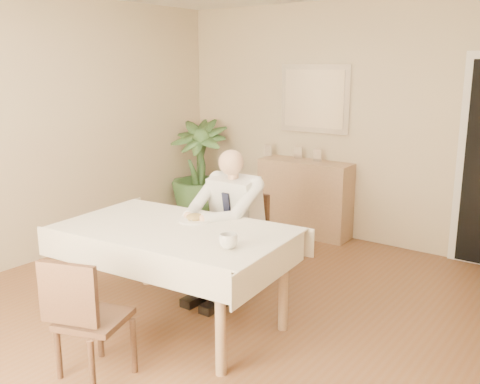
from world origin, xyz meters
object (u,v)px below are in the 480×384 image
Objects in this scene: chair_far at (244,235)px; coffee_mug at (228,241)px; chair_near at (84,314)px; potted_palm at (199,171)px; dining_table at (175,238)px; sideboard at (305,198)px; seated_man at (224,218)px.

chair_far is 1.21m from coffee_mug.
chair_near is 3.60m from potted_palm.
potted_palm reaches higher than chair_near.
dining_table is 2.24× the size of chair_near.
dining_table is 1.68× the size of sideboard.
seated_man is 9.98× the size of coffee_mug.
chair_far is 0.67× the size of potted_palm.
chair_near is at bearing -60.57° from potted_palm.
chair_far is 2.15m from potted_palm.
coffee_mug is at bearing 37.49° from chair_near.
chair_near is at bearing -79.68° from chair_far.
chair_far is at bearing -38.75° from potted_palm.
dining_table is at bearing -82.70° from chair_far.
coffee_mug is at bearing -45.94° from potted_palm.
chair_near is 1.53m from seated_man.
chair_near is 0.64× the size of potted_palm.
chair_far is 1.79m from chair_near.
sideboard is at bearing 99.30° from seated_man.
chair_near is at bearing -86.42° from seated_man.
coffee_mug is at bearing -72.90° from sideboard.
chair_near is 1.00m from coffee_mug.
seated_man is 0.94m from coffee_mug.
coffee_mug is 0.12× the size of sideboard.
coffee_mug is 2.81m from sideboard.
seated_man reaches higher than dining_table.
sideboard reaches higher than chair_far.
dining_table is at bearing -90.00° from seated_man.
sideboard is at bearing 109.09° from coffee_mug.
chair_far is 1.04× the size of chair_near.
potted_palm reaches higher than coffee_mug.
potted_palm is at bearing 148.55° from chair_far.
sideboard reaches higher than dining_table.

